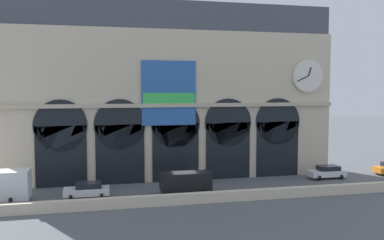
{
  "coord_description": "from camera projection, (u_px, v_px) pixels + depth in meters",
  "views": [
    {
      "loc": [
        -8.49,
        -41.19,
        10.77
      ],
      "look_at": [
        1.96,
        5.0,
        7.14
      ],
      "focal_mm": 38.04,
      "sensor_mm": 36.0,
      "label": 1
    }
  ],
  "objects": [
    {
      "name": "station_building",
      "position": [
        171.0,
        93.0,
        49.68
      ],
      "size": [
        39.54,
        6.3,
        21.01
      ],
      "color": "beige",
      "rests_on": "ground"
    },
    {
      "name": "quay_parapet_wall",
      "position": [
        194.0,
        198.0,
        38.26
      ],
      "size": [
        90.0,
        0.7,
        0.99
      ],
      "primitive_type": "cube",
      "color": "beige",
      "rests_on": "ground"
    },
    {
      "name": "van_center",
      "position": [
        186.0,
        182.0,
        41.87
      ],
      "size": [
        5.2,
        2.48,
        2.2
      ],
      "color": "black",
      "rests_on": "ground"
    },
    {
      "name": "ground_plane",
      "position": [
        184.0,
        191.0,
        42.75
      ],
      "size": [
        200.0,
        200.0,
        0.0
      ],
      "primitive_type": "plane",
      "color": "#54565B"
    },
    {
      "name": "car_east",
      "position": [
        327.0,
        172.0,
        48.9
      ],
      "size": [
        4.4,
        2.22,
        1.55
      ],
      "color": "white",
      "rests_on": "ground"
    },
    {
      "name": "car_midwest",
      "position": [
        87.0,
        190.0,
        40.21
      ],
      "size": [
        4.4,
        2.22,
        1.55
      ],
      "color": "white",
      "rests_on": "ground"
    }
  ]
}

